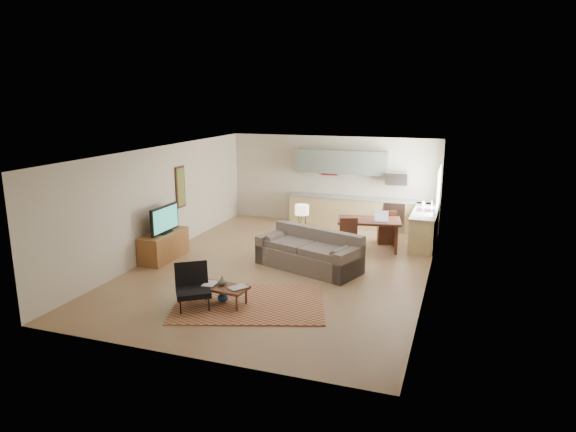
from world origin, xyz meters
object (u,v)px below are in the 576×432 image
at_px(coffee_table, 217,294).
at_px(tv_credenza, 164,246).
at_px(armchair, 193,287).
at_px(dining_table, 369,235).
at_px(sofa, 309,250).
at_px(console_table, 302,240).

height_order(coffee_table, tv_credenza, tv_credenza).
bearing_deg(armchair, dining_table, 28.82).
bearing_deg(sofa, armchair, -96.06).
distance_m(sofa, dining_table, 2.20).
height_order(tv_credenza, dining_table, dining_table).
distance_m(sofa, console_table, 1.14).
height_order(tv_credenza, console_table, console_table).
bearing_deg(coffee_table, armchair, -127.16).
bearing_deg(coffee_table, sofa, 72.53).
bearing_deg(sofa, coffee_table, -93.25).
relative_size(tv_credenza, dining_table, 0.91).
distance_m(console_table, dining_table, 1.78).
bearing_deg(dining_table, sofa, -128.97).
relative_size(sofa, dining_table, 1.60).
relative_size(tv_credenza, console_table, 2.03).
distance_m(tv_credenza, console_table, 3.40).
bearing_deg(coffee_table, tv_credenza, 145.62).
height_order(armchair, tv_credenza, armchair).
relative_size(sofa, console_table, 3.56).
height_order(sofa, dining_table, sofa).
xyz_separation_m(coffee_table, armchair, (-0.31, -0.34, 0.23)).
distance_m(coffee_table, dining_table, 4.95).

